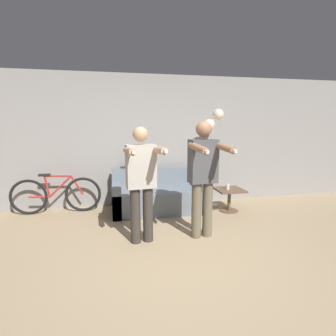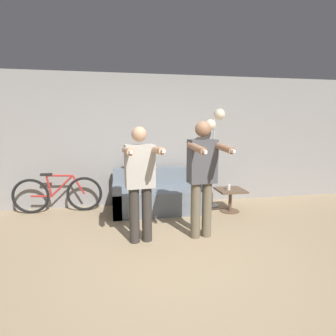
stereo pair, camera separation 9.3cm
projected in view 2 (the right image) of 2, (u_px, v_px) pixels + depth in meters
ground_plane at (181, 265)px, 3.06m from camera, size 16.00×16.00×0.00m
wall_back at (154, 141)px, 5.30m from camera, size 10.00×0.05×2.60m
couch at (160, 197)px, 4.98m from camera, size 1.75×0.81×0.79m
person_left at (140, 178)px, 3.53m from camera, size 0.51×0.71×1.60m
person_right at (203, 173)px, 3.67m from camera, size 0.50×0.70×1.68m
cat at (135, 164)px, 5.10m from camera, size 0.45×0.12×0.17m
floor_lamp at (214, 128)px, 5.07m from camera, size 0.40×0.28×1.93m
side_table at (230, 195)px, 4.91m from camera, size 0.50×0.50×0.43m
cup at (229, 187)px, 4.86m from camera, size 0.06×0.06×0.10m
bicycle at (58, 194)px, 4.88m from camera, size 1.60×0.07×0.74m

